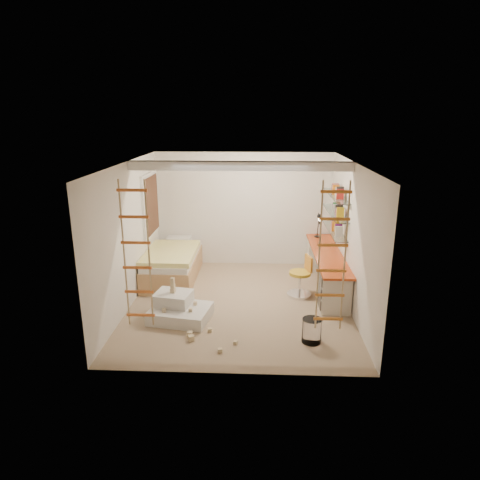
{
  "coord_description": "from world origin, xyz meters",
  "views": [
    {
      "loc": [
        0.34,
        -7.32,
        3.4
      ],
      "look_at": [
        0.0,
        0.3,
        1.15
      ],
      "focal_mm": 32.0,
      "sensor_mm": 36.0,
      "label": 1
    }
  ],
  "objects_px": {
    "bed": "(173,264)",
    "play_platform": "(178,309)",
    "desk": "(326,269)",
    "swivel_chair": "(301,281)"
  },
  "relations": [
    {
      "from": "bed",
      "to": "play_platform",
      "type": "distance_m",
      "value": 1.94
    },
    {
      "from": "play_platform",
      "to": "desk",
      "type": "bearing_deg",
      "value": 28.89
    },
    {
      "from": "desk",
      "to": "swivel_chair",
      "type": "bearing_deg",
      "value": -140.92
    },
    {
      "from": "bed",
      "to": "play_platform",
      "type": "height_order",
      "value": "bed"
    },
    {
      "from": "desk",
      "to": "play_platform",
      "type": "xyz_separation_m",
      "value": [
        -2.74,
        -1.51,
        -0.23
      ]
    },
    {
      "from": "bed",
      "to": "play_platform",
      "type": "xyz_separation_m",
      "value": [
        0.46,
        -1.87,
        -0.16
      ]
    },
    {
      "from": "swivel_chair",
      "to": "play_platform",
      "type": "xyz_separation_m",
      "value": [
        -2.19,
        -1.07,
        -0.13
      ]
    },
    {
      "from": "desk",
      "to": "bed",
      "type": "bearing_deg",
      "value": 173.51
    },
    {
      "from": "desk",
      "to": "swivel_chair",
      "type": "height_order",
      "value": "swivel_chair"
    },
    {
      "from": "swivel_chair",
      "to": "desk",
      "type": "bearing_deg",
      "value": 39.08
    }
  ]
}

